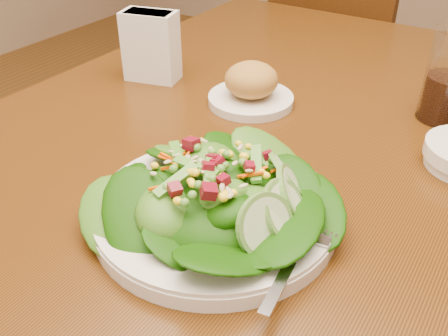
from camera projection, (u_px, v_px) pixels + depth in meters
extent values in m
cube|color=#512C0C|center=(252.00, 143.00, 0.82)|extent=(0.90, 1.40, 0.04)
cylinder|color=#47210A|center=(244.00, 126.00, 1.65)|extent=(0.07, 0.07, 0.71)
cube|color=#47210A|center=(348.00, 57.00, 1.86)|extent=(0.49, 0.49, 0.04)
cylinder|color=#47210A|center=(405.00, 111.00, 2.03)|extent=(0.04, 0.04, 0.45)
cylinder|color=#47210A|center=(319.00, 87.00, 2.22)|extent=(0.04, 0.04, 0.45)
cylinder|color=#47210A|center=(365.00, 151.00, 1.77)|extent=(0.04, 0.04, 0.45)
cylinder|color=#47210A|center=(272.00, 120.00, 1.96)|extent=(0.04, 0.04, 0.45)
cylinder|color=white|center=(215.00, 212.00, 0.62)|extent=(0.30, 0.30, 0.02)
ellipsoid|color=black|center=(215.00, 191.00, 0.60)|extent=(0.20, 0.20, 0.05)
cube|color=silver|center=(299.00, 257.00, 0.53)|extent=(0.05, 0.18, 0.01)
cylinder|color=white|center=(251.00, 100.00, 0.89)|extent=(0.15, 0.15, 0.02)
ellipsoid|color=#A97335|center=(251.00, 80.00, 0.87)|extent=(0.10, 0.10, 0.06)
cylinder|color=black|center=(447.00, 98.00, 0.83)|extent=(0.08, 0.08, 0.08)
cube|color=white|center=(151.00, 46.00, 0.96)|extent=(0.11, 0.08, 0.13)
cube|color=white|center=(151.00, 41.00, 0.95)|extent=(0.10, 0.07, 0.11)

